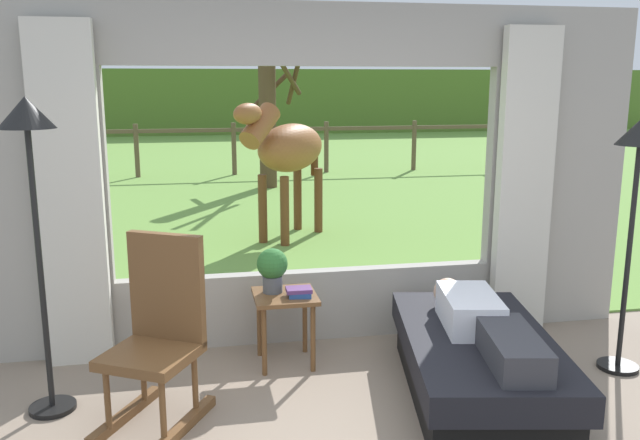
{
  "coord_description": "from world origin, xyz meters",
  "views": [
    {
      "loc": [
        -0.84,
        -2.59,
        2.0
      ],
      "look_at": [
        0.0,
        1.8,
        1.05
      ],
      "focal_mm": 37.02,
      "sensor_mm": 36.0,
      "label": 1
    }
  ],
  "objects_px": {
    "recliner_sofa": "(477,364)",
    "floor_lamp_left": "(30,162)",
    "horse": "(287,149)",
    "potted_plant": "(272,267)",
    "floor_lamp_right": "(637,169)",
    "pasture_tree": "(270,118)",
    "reclining_person": "(482,322)",
    "book_stack": "(299,292)",
    "side_table": "(285,307)",
    "rocking_chair": "(159,332)"
  },
  "relations": [
    {
      "from": "book_stack",
      "to": "floor_lamp_left",
      "type": "distance_m",
      "value": 1.92
    },
    {
      "from": "side_table",
      "to": "floor_lamp_right",
      "type": "distance_m",
      "value": 2.56
    },
    {
      "from": "rocking_chair",
      "to": "side_table",
      "type": "xyz_separation_m",
      "value": [
        0.84,
        0.64,
        -0.12
      ]
    },
    {
      "from": "rocking_chair",
      "to": "horse",
      "type": "relative_size",
      "value": 0.65
    },
    {
      "from": "recliner_sofa",
      "to": "horse",
      "type": "xyz_separation_m",
      "value": [
        -0.58,
        4.45,
        0.94
      ]
    },
    {
      "from": "floor_lamp_right",
      "to": "horse",
      "type": "xyz_separation_m",
      "value": [
        -1.75,
        4.25,
        -0.27
      ]
    },
    {
      "from": "reclining_person",
      "to": "book_stack",
      "type": "bearing_deg",
      "value": 156.16
    },
    {
      "from": "floor_lamp_left",
      "to": "pasture_tree",
      "type": "bearing_deg",
      "value": 74.32
    },
    {
      "from": "horse",
      "to": "book_stack",
      "type": "bearing_deg",
      "value": 122.89
    },
    {
      "from": "reclining_person",
      "to": "floor_lamp_right",
      "type": "height_order",
      "value": "floor_lamp_right"
    },
    {
      "from": "floor_lamp_left",
      "to": "horse",
      "type": "height_order",
      "value": "floor_lamp_left"
    },
    {
      "from": "reclining_person",
      "to": "pasture_tree",
      "type": "xyz_separation_m",
      "value": [
        -0.33,
        8.65,
        0.8
      ]
    },
    {
      "from": "book_stack",
      "to": "floor_lamp_left",
      "type": "height_order",
      "value": "floor_lamp_left"
    },
    {
      "from": "reclining_person",
      "to": "rocking_chair",
      "type": "xyz_separation_m",
      "value": [
        -1.97,
        0.14,
        0.02
      ]
    },
    {
      "from": "recliner_sofa",
      "to": "floor_lamp_right",
      "type": "distance_m",
      "value": 1.68
    },
    {
      "from": "potted_plant",
      "to": "pasture_tree",
      "type": "relative_size",
      "value": 0.12
    },
    {
      "from": "reclining_person",
      "to": "potted_plant",
      "type": "bearing_deg",
      "value": 156.01
    },
    {
      "from": "potted_plant",
      "to": "reclining_person",
      "type": "bearing_deg",
      "value": -34.68
    },
    {
      "from": "rocking_chair",
      "to": "floor_lamp_left",
      "type": "xyz_separation_m",
      "value": [
        -0.68,
        0.23,
        1.0
      ]
    },
    {
      "from": "rocking_chair",
      "to": "pasture_tree",
      "type": "xyz_separation_m",
      "value": [
        1.65,
        8.51,
        0.77
      ]
    },
    {
      "from": "side_table",
      "to": "rocking_chair",
      "type": "bearing_deg",
      "value": -142.67
    },
    {
      "from": "floor_lamp_left",
      "to": "side_table",
      "type": "bearing_deg",
      "value": 15.22
    },
    {
      "from": "side_table",
      "to": "potted_plant",
      "type": "relative_size",
      "value": 1.63
    },
    {
      "from": "potted_plant",
      "to": "side_table",
      "type": "bearing_deg",
      "value": -36.87
    },
    {
      "from": "recliner_sofa",
      "to": "floor_lamp_left",
      "type": "relative_size",
      "value": 0.96
    },
    {
      "from": "reclining_person",
      "to": "side_table",
      "type": "xyz_separation_m",
      "value": [
        -1.14,
        0.78,
        -0.1
      ]
    },
    {
      "from": "recliner_sofa",
      "to": "floor_lamp_left",
      "type": "distance_m",
      "value": 2.98
    },
    {
      "from": "potted_plant",
      "to": "horse",
      "type": "xyz_separation_m",
      "value": [
        0.63,
        3.66,
        0.45
      ]
    },
    {
      "from": "floor_lamp_right",
      "to": "recliner_sofa",
      "type": "bearing_deg",
      "value": -170.37
    },
    {
      "from": "rocking_chair",
      "to": "floor_lamp_right",
      "type": "height_order",
      "value": "floor_lamp_right"
    },
    {
      "from": "side_table",
      "to": "horse",
      "type": "bearing_deg",
      "value": 81.54
    },
    {
      "from": "potted_plant",
      "to": "floor_lamp_left",
      "type": "height_order",
      "value": "floor_lamp_left"
    },
    {
      "from": "side_table",
      "to": "pasture_tree",
      "type": "height_order",
      "value": "pasture_tree"
    },
    {
      "from": "recliner_sofa",
      "to": "floor_lamp_left",
      "type": "bearing_deg",
      "value": -176.19
    },
    {
      "from": "floor_lamp_right",
      "to": "pasture_tree",
      "type": "height_order",
      "value": "pasture_tree"
    },
    {
      "from": "potted_plant",
      "to": "floor_lamp_right",
      "type": "height_order",
      "value": "floor_lamp_right"
    },
    {
      "from": "floor_lamp_right",
      "to": "horse",
      "type": "bearing_deg",
      "value": 112.33
    },
    {
      "from": "rocking_chair",
      "to": "potted_plant",
      "type": "distance_m",
      "value": 1.04
    },
    {
      "from": "book_stack",
      "to": "floor_lamp_left",
      "type": "relative_size",
      "value": 0.1
    },
    {
      "from": "potted_plant",
      "to": "pasture_tree",
      "type": "distance_m",
      "value": 7.88
    },
    {
      "from": "recliner_sofa",
      "to": "side_table",
      "type": "distance_m",
      "value": 1.37
    },
    {
      "from": "side_table",
      "to": "floor_lamp_right",
      "type": "relative_size",
      "value": 0.3
    },
    {
      "from": "floor_lamp_right",
      "to": "horse",
      "type": "distance_m",
      "value": 4.6
    },
    {
      "from": "floor_lamp_left",
      "to": "floor_lamp_right",
      "type": "height_order",
      "value": "floor_lamp_left"
    },
    {
      "from": "rocking_chair",
      "to": "horse",
      "type": "bearing_deg",
      "value": 101.61
    },
    {
      "from": "rocking_chair",
      "to": "floor_lamp_right",
      "type": "xyz_separation_m",
      "value": [
        3.13,
        0.1,
        0.87
      ]
    },
    {
      "from": "floor_lamp_left",
      "to": "horse",
      "type": "xyz_separation_m",
      "value": [
        2.07,
        4.13,
        -0.39
      ]
    },
    {
      "from": "horse",
      "to": "potted_plant",
      "type": "bearing_deg",
      "value": 119.99
    },
    {
      "from": "book_stack",
      "to": "pasture_tree",
      "type": "xyz_separation_m",
      "value": [
        0.72,
        7.93,
        0.77
      ]
    },
    {
      "from": "pasture_tree",
      "to": "side_table",
      "type": "bearing_deg",
      "value": -95.88
    }
  ]
}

